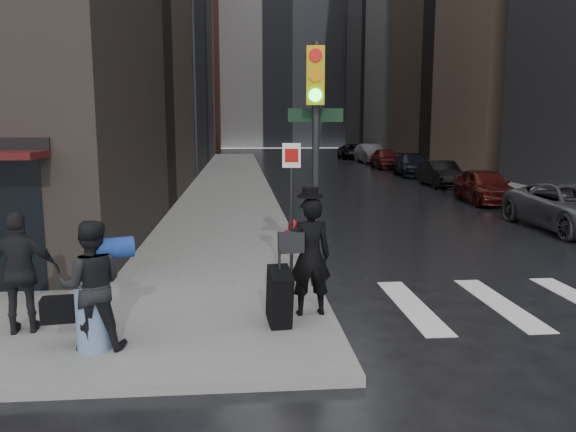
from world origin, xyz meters
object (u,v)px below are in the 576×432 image
at_px(parked_car_2, 441,174).
at_px(parked_car_5, 370,153).
at_px(man_greycoat, 21,273).
at_px(parked_car_1, 485,186).
at_px(traffic_light, 314,132).
at_px(parked_car_4, 386,158).
at_px(man_overcoat, 304,263).
at_px(fire_hydrant, 293,235).
at_px(parked_car_3, 412,165).
at_px(parked_car_0, 574,208).
at_px(parked_car_6, 352,151).
at_px(man_jeans, 91,285).

height_order(parked_car_2, parked_car_5, parked_car_5).
distance_m(man_greycoat, parked_car_1, 19.11).
distance_m(traffic_light, parked_car_4, 32.07).
xyz_separation_m(man_overcoat, parked_car_2, (9.42, 19.76, -0.36)).
distance_m(fire_hydrant, parked_car_3, 22.98).
height_order(parked_car_0, parked_car_4, parked_car_4).
relative_size(man_greycoat, parked_car_2, 0.44).
bearing_deg(parked_car_6, parked_car_5, -84.71).
bearing_deg(fire_hydrant, parked_car_2, 58.19).
bearing_deg(parked_car_0, parked_car_5, 88.17).
relative_size(parked_car_0, parked_car_3, 1.07).
bearing_deg(fire_hydrant, parked_car_6, 76.56).
bearing_deg(parked_car_0, parked_car_2, 88.11).
distance_m(parked_car_1, parked_car_6, 31.03).
distance_m(fire_hydrant, parked_car_5, 34.71).
bearing_deg(parked_car_2, parked_car_5, 89.46).
xyz_separation_m(fire_hydrant, parked_car_5, (9.74, 33.31, 0.34)).
relative_size(man_jeans, traffic_light, 0.40).
relative_size(traffic_light, parked_car_3, 0.94).
bearing_deg(fire_hydrant, parked_car_4, 70.74).
xyz_separation_m(man_overcoat, parked_car_0, (8.99, 7.35, -0.31)).
height_order(man_greycoat, parked_car_5, man_greycoat).
bearing_deg(parked_car_2, parked_car_3, 87.44).
bearing_deg(parked_car_2, traffic_light, -115.18).
xyz_separation_m(man_jeans, parked_car_1, (11.97, 14.60, -0.33)).
distance_m(parked_car_2, parked_car_5, 18.63).
height_order(parked_car_2, parked_car_6, parked_car_6).
xyz_separation_m(man_jeans, parked_car_6, (12.72, 45.63, -0.35)).
distance_m(man_greycoat, traffic_light, 5.27).
bearing_deg(man_jeans, parked_car_0, -153.08).
xyz_separation_m(man_greycoat, parked_car_4, (13.92, 32.50, -0.30)).
xyz_separation_m(man_jeans, traffic_light, (3.32, 2.65, 1.99)).
xyz_separation_m(fire_hydrant, parked_car_6, (9.44, 39.52, 0.22)).
xyz_separation_m(man_greycoat, parked_car_1, (13.13, 13.88, -0.34)).
bearing_deg(parked_car_5, parked_car_0, -93.92).
relative_size(parked_car_1, parked_car_6, 0.83).
distance_m(man_jeans, parked_car_6, 47.37).
distance_m(traffic_light, fire_hydrant, 4.30).
distance_m(man_greycoat, parked_car_5, 41.22).
bearing_deg(parked_car_0, parked_car_1, 90.05).
bearing_deg(parked_car_3, parked_car_1, -89.22).
bearing_deg(parked_car_4, traffic_light, -105.02).
height_order(parked_car_3, parked_car_5, parked_car_5).
distance_m(traffic_light, parked_car_6, 44.06).
height_order(traffic_light, parked_car_6, traffic_light).
xyz_separation_m(man_jeans, parked_car_2, (12.40, 20.81, -0.37)).
xyz_separation_m(parked_car_1, parked_car_5, (1.05, 24.82, 0.10)).
relative_size(man_overcoat, parked_car_5, 0.43).
distance_m(man_overcoat, parked_car_6, 45.63).
bearing_deg(traffic_light, fire_hydrant, 100.90).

